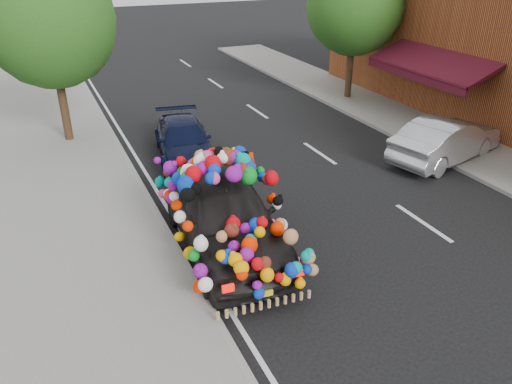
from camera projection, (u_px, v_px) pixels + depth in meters
ground at (295, 256)px, 11.07m from camera, size 100.00×100.00×0.00m
sidewalk at (96, 306)px, 9.46m from camera, size 4.00×60.00×0.12m
kerb at (194, 280)px, 10.17m from camera, size 0.15×60.00×0.13m
footpath_far at (471, 151)px, 16.50m from camera, size 3.00×40.00×0.12m
lane_markings at (423, 222)px, 12.39m from camera, size 6.00×50.00×0.01m
tree_near_sidewalk at (49, 21)px, 15.60m from camera, size 4.20×4.20×6.13m
tree_far_b at (355, 6)px, 20.40m from camera, size 4.00×4.00×5.90m
plush_art_car at (223, 199)px, 10.90m from camera, size 2.73×5.33×2.34m
navy_sedan at (184, 141)px, 15.84m from camera, size 2.32×4.29×1.18m
silver_hatchback at (446, 140)px, 15.64m from camera, size 4.43×2.47×1.38m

